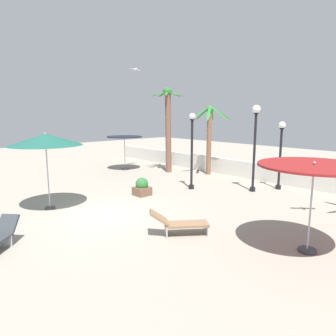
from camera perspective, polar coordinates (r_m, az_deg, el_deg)
name	(u,v)px	position (r m, az deg, el deg)	size (l,w,h in m)	color
ground_plane	(101,214)	(12.31, -12.27, -8.35)	(56.00, 56.00, 0.00)	#9E9384
boundary_wall	(248,170)	(19.05, 14.61, -0.36)	(25.20, 0.30, 1.01)	silver
patio_umbrella_0	(314,169)	(9.17, 25.29, -0.21)	(2.95, 2.95, 2.57)	#333338
patio_umbrella_1	(45,140)	(13.07, -21.66, 4.86)	(2.85, 2.85, 3.10)	#333338
patio_umbrella_2	(124,139)	(21.35, -8.03, 5.31)	(2.38, 2.38, 2.44)	#333338
palm_tree_1	(168,121)	(20.28, -0.01, 8.74)	(2.16, 2.16, 5.50)	brown
palm_tree_2	(209,131)	(19.60, 7.64, 6.77)	(2.83, 2.63, 4.31)	brown
lamp_post_0	(255,136)	(15.63, 15.76, 5.63)	(0.40, 0.40, 4.23)	black
lamp_post_1	(192,146)	(15.65, 4.42, 4.01)	(0.33, 0.33, 3.85)	black
lamp_post_2	(281,149)	(16.59, 20.05, 3.29)	(0.35, 0.35, 3.44)	black
lounge_chair_1	(179,223)	(9.98, 2.03, -10.10)	(1.55, 1.83, 0.83)	#B7B7BC
seagull_1	(135,69)	(20.93, -6.15, 17.67)	(0.41, 1.01, 0.14)	white
planter	(142,187)	(14.70, -4.82, -3.58)	(0.70, 0.70, 0.85)	brown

